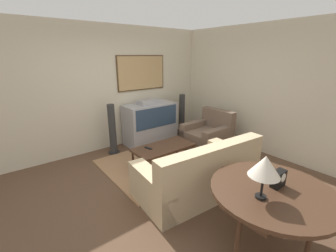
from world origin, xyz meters
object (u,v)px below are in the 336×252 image
at_px(coffee_table, 164,148).
at_px(mantel_clock, 279,179).
at_px(tv, 150,123).
at_px(table_lamp, 265,167).
at_px(couch, 198,175).
at_px(console_table, 272,194).
at_px(speaker_tower_right, 182,116).
at_px(armchair, 208,137).
at_px(speaker_tower_left, 112,130).

relative_size(coffee_table, mantel_clock, 6.49).
xyz_separation_m(tv, table_lamp, (-0.96, -3.42, 0.57)).
distance_m(couch, console_table, 1.26).
height_order(table_lamp, mantel_clock, table_lamp).
bearing_deg(speaker_tower_right, console_table, -116.82).
height_order(couch, table_lamp, table_lamp).
xyz_separation_m(armchair, mantel_clock, (-1.42, -2.27, 0.52)).
height_order(console_table, speaker_tower_left, speaker_tower_left).
height_order(armchair, console_table, armchair).
xyz_separation_m(tv, mantel_clock, (-0.63, -3.43, 0.32)).
height_order(armchair, speaker_tower_left, speaker_tower_left).
relative_size(couch, armchair, 2.07).
bearing_deg(couch, tv, -100.56).
bearing_deg(table_lamp, armchair, 52.33).
xyz_separation_m(couch, coffee_table, (0.14, 1.08, 0.05)).
bearing_deg(tv, table_lamp, -105.69).
xyz_separation_m(armchair, coffee_table, (-1.25, -0.00, 0.06)).
bearing_deg(mantel_clock, console_table, -177.48).
height_order(couch, speaker_tower_left, speaker_tower_left).
bearing_deg(couch, speaker_tower_right, -121.33).
relative_size(console_table, speaker_tower_left, 1.18).
xyz_separation_m(mantel_clock, speaker_tower_right, (1.62, 3.40, -0.30)).
relative_size(armchair, coffee_table, 0.77).
height_order(mantel_clock, speaker_tower_left, speaker_tower_left).
bearing_deg(speaker_tower_left, armchair, -32.31).
distance_m(tv, couch, 2.32).
height_order(tv, armchair, tv).
xyz_separation_m(armchair, speaker_tower_left, (-1.78, 1.13, 0.22)).
height_order(table_lamp, speaker_tower_left, table_lamp).
bearing_deg(couch, console_table, 88.50).
height_order(armchair, table_lamp, table_lamp).
bearing_deg(coffee_table, mantel_clock, -94.21).
height_order(couch, armchair, couch).
bearing_deg(table_lamp, tv, 74.31).
distance_m(coffee_table, console_table, 2.31).
bearing_deg(speaker_tower_left, mantel_clock, -83.92).
relative_size(tv, couch, 0.65).
relative_size(console_table, mantel_clock, 7.02).
xyz_separation_m(tv, couch, (-0.60, -2.23, -0.20)).
bearing_deg(armchair, speaker_tower_left, -123.33).
xyz_separation_m(table_lamp, speaker_tower_right, (1.95, 3.40, -0.55)).
bearing_deg(console_table, table_lamp, 178.74).
bearing_deg(console_table, mantel_clock, 2.52).
bearing_deg(speaker_tower_left, speaker_tower_right, 0.00).
distance_m(coffee_table, speaker_tower_right, 1.85).
bearing_deg(table_lamp, mantel_clock, -0.15).
distance_m(table_lamp, speaker_tower_left, 3.44).
distance_m(couch, speaker_tower_left, 2.25).
distance_m(mantel_clock, speaker_tower_left, 3.43).
height_order(coffee_table, table_lamp, table_lamp).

